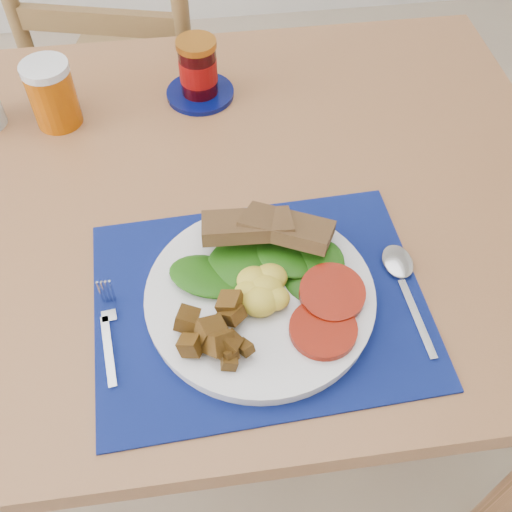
{
  "coord_description": "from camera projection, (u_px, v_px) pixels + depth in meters",
  "views": [
    {
      "loc": [
        0.09,
        -0.47,
        1.44
      ],
      "look_at": [
        0.16,
        0.02,
        0.8
      ],
      "focal_mm": 42.0,
      "sensor_mm": 36.0,
      "label": 1
    }
  ],
  "objects": [
    {
      "name": "ground",
      "position": [
        190.0,
        478.0,
        1.41
      ],
      "size": [
        4.0,
        4.0,
        0.0
      ],
      "primitive_type": "plane",
      "color": "tan",
      "rests_on": "ground"
    },
    {
      "name": "table",
      "position": [
        148.0,
        232.0,
        1.01
      ],
      "size": [
        1.4,
        0.9,
        0.75
      ],
      "color": "brown",
      "rests_on": "ground"
    },
    {
      "name": "fork",
      "position": [
        109.0,
        328.0,
        0.79
      ],
      "size": [
        0.03,
        0.15,
        0.0
      ],
      "rotation": [
        0.0,
        0.0,
        0.12
      ],
      "color": "#B2B5BA",
      "rests_on": "placemat"
    },
    {
      "name": "jam_on_saucer",
      "position": [
        198.0,
        72.0,
        1.07
      ],
      "size": [
        0.12,
        0.12,
        0.11
      ],
      "color": "#040C4B",
      "rests_on": "table"
    },
    {
      "name": "chair_far",
      "position": [
        123.0,
        52.0,
        1.48
      ],
      "size": [
        0.52,
        0.51,
        1.16
      ],
      "rotation": [
        0.0,
        0.0,
        2.89
      ],
      "color": "brown",
      "rests_on": "ground"
    },
    {
      "name": "breakfast_plate",
      "position": [
        256.0,
        296.0,
        0.8
      ],
      "size": [
        0.31,
        0.31,
        0.07
      ],
      "rotation": [
        0.0,
        0.0,
        -0.2
      ],
      "color": "silver",
      "rests_on": "placemat"
    },
    {
      "name": "placemat",
      "position": [
        260.0,
        302.0,
        0.82
      ],
      "size": [
        0.46,
        0.37,
        0.0
      ],
      "primitive_type": "cube",
      "rotation": [
        0.0,
        0.0,
        0.04
      ],
      "color": "black",
      "rests_on": "table"
    },
    {
      "name": "spoon",
      "position": [
        403.0,
        278.0,
        0.84
      ],
      "size": [
        0.04,
        0.19,
        0.01
      ],
      "rotation": [
        0.0,
        0.0,
        0.05
      ],
      "color": "#B2B5BA",
      "rests_on": "placemat"
    },
    {
      "name": "juice_glass",
      "position": [
        53.0,
        96.0,
        1.02
      ],
      "size": [
        0.08,
        0.08,
        0.11
      ],
      "primitive_type": "cylinder",
      "color": "#B14D04",
      "rests_on": "table"
    }
  ]
}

